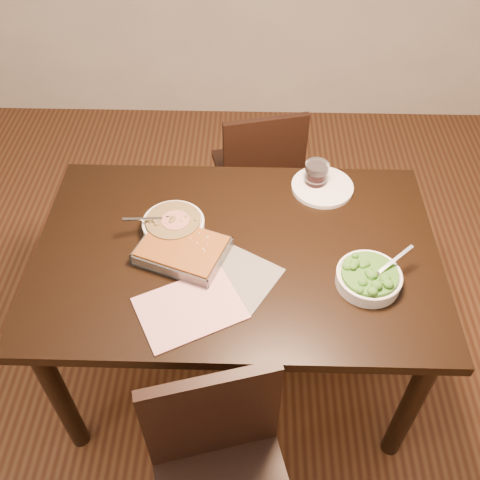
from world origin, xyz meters
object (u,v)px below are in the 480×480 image
Objects in this scene: wine_tumbler at (316,174)px; stew_bowl at (174,225)px; chair_near at (221,473)px; chair_far at (259,170)px; dinner_plate at (322,187)px; table at (237,267)px; baking_dish at (183,250)px; broccoli_bowl at (369,277)px.

stew_bowl is at bearing -153.06° from wine_tumbler.
chair_near is at bearing -74.99° from stew_bowl.
dinner_plate is at bearing 103.31° from chair_far.
chair_far is (0.31, 0.71, -0.33)m from stew_bowl.
table is at bearing 70.38° from chair_far.
stew_bowl is 0.13m from baking_dish.
stew_bowl is 2.40× the size of wine_tumbler.
stew_bowl is 0.70m from broccoli_bowl.
broccoli_bowl is at bearing -76.61° from dinner_plate.
baking_dish is 0.40× the size of chair_near.
broccoli_bowl is 0.51m from wine_tumbler.
baking_dish is (-0.18, -0.04, 0.12)m from table.
chair_near reaches higher than baking_dish.
stew_bowl is at bearing 52.90° from chair_far.
baking_dish is at bearing 170.37° from broccoli_bowl.
wine_tumbler reaches higher than dinner_plate.
chair_far is at bearing 66.53° from stew_bowl.
dinner_plate is (0.55, 0.24, -0.02)m from stew_bowl.
baking_dish is 0.93m from chair_far.
wine_tumbler is 1.11m from chair_near.
baking_dish is at bearing -69.70° from stew_bowl.
stew_bowl is 0.59m from wine_tumbler.
table is 6.33× the size of broccoli_bowl.
stew_bowl reaches higher than chair_far.
broccoli_bowl is (0.66, -0.22, -0.00)m from stew_bowl.
wine_tumbler is at bearing 49.66° from table.
wine_tumbler is (0.30, 0.35, 0.15)m from table.
chair_near is (-0.03, -0.66, -0.18)m from table.
wine_tumbler reaches higher than baking_dish.
broccoli_bowl is at bearing -17.87° from table.
dinner_plate is at bearing 56.39° from baking_dish.
chair_near is (-0.46, -0.52, -0.30)m from broccoli_bowl.
stew_bowl is at bearing 159.98° from table.
chair_near is at bearing -92.33° from table.
chair_near is at bearing 72.04° from chair_far.
stew_bowl is (-0.23, 0.08, 0.13)m from table.
baking_dish reaches higher than dinner_plate.
wine_tumbler is 0.12× the size of chair_far.
baking_dish is 0.42× the size of chair_far.
chair_far is (0.11, 1.46, -0.02)m from chair_near.
wine_tumbler is (0.48, 0.38, 0.03)m from baking_dish.
chair_near is 1.46m from chair_far.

